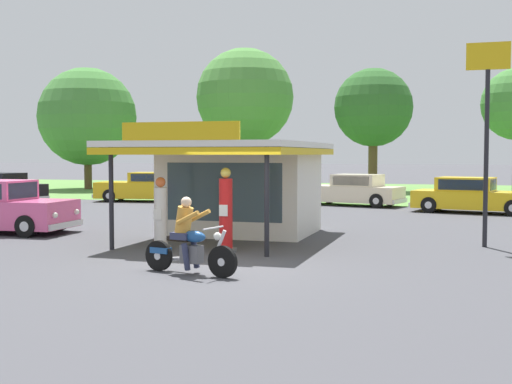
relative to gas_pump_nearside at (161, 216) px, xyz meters
name	(u,v)px	position (x,y,z in m)	size (l,w,h in m)	color
ground_plane	(218,266)	(2.33, -2.06, -0.84)	(300.00, 300.00, 0.00)	#424247
grass_verge_strip	(379,192)	(2.33, 27.94, -0.84)	(120.00, 24.00, 0.01)	#56843D
service_station_kiosk	(238,182)	(0.89, 3.58, 0.77)	(5.04, 6.66, 3.22)	silver
gas_pump_nearside	(161,216)	(0.00, 0.00, 0.00)	(0.44, 0.44, 1.86)	slate
gas_pump_offside	(226,213)	(1.78, 0.00, 0.13)	(0.44, 0.44, 2.11)	slate
motorcycle_with_rider	(188,242)	(2.07, -3.11, -0.19)	(2.19, 0.81, 1.58)	black
parked_car_second_row_spare	(150,188)	(-8.04, 15.73, -0.14)	(5.67, 2.73, 1.51)	gold
parked_car_back_row_left	(353,191)	(2.50, 16.02, -0.15)	(5.14, 2.97, 1.49)	beige
parked_car_back_row_far_left	(0,189)	(-14.77, 12.55, -0.16)	(5.41, 2.75, 1.51)	black
parked_car_back_row_centre_left	(472,196)	(7.87, 13.55, -0.16)	(5.32, 2.91, 1.48)	gold
tree_oak_far_left	(85,118)	(-17.79, 25.60, 4.15)	(6.83, 6.83, 8.50)	brown
tree_oak_centre	(245,99)	(-7.75, 30.95, 5.67)	(7.14, 7.14, 10.21)	brown
tree_oak_distant_spare	(371,110)	(1.70, 28.89, 4.55)	(5.17, 5.17, 8.12)	brown
roadside_pole_sign	(487,110)	(7.99, 2.87, 2.76)	(1.10, 0.12, 5.34)	black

